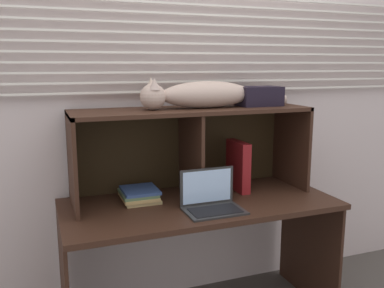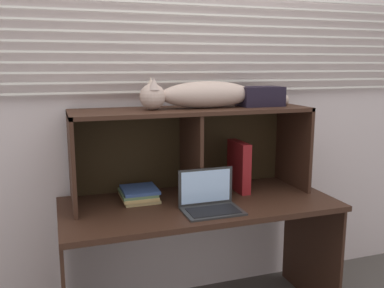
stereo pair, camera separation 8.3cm
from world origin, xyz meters
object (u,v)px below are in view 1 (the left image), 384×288
Objects in this scene: binder_upright at (238,166)px; book_stack at (139,195)px; cat at (201,95)px; laptop at (212,201)px; storage_box at (259,96)px.

book_stack is at bearing 179.66° from binder_upright.
cat reaches higher than laptop.
binder_upright is at bearing -0.34° from book_stack.
cat reaches higher than book_stack.
book_stack is at bearing 179.43° from cat.
book_stack is (-0.32, 0.27, -0.01)m from laptop.
laptop is 0.42m from book_stack.
book_stack is (-0.61, 0.00, -0.11)m from binder_upright.
binder_upright is (0.24, -0.00, -0.43)m from cat.
storage_box is at bearing 32.80° from laptop.
cat is 0.37m from storage_box.
cat is 4.11× the size of book_stack.
binder_upright is 0.44m from storage_box.
cat is at bearing 180.00° from storage_box.
cat is at bearing 80.25° from laptop.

